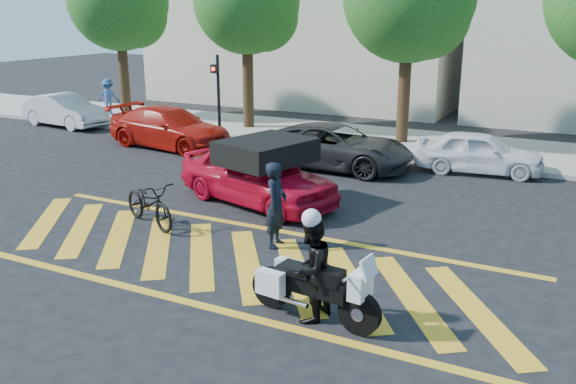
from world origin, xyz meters
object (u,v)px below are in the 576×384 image
at_px(officer_moto, 311,269).
at_px(parked_far_left, 65,110).
at_px(red_convertible, 257,174).
at_px(parked_left, 170,128).
at_px(bicycle, 149,203).
at_px(police_motorcycle, 312,287).
at_px(parked_mid_left, 335,146).
at_px(officer_bike, 276,205).
at_px(parked_mid_right, 479,152).

xyz_separation_m(officer_moto, parked_far_left, (-16.45, 10.67, -0.18)).
xyz_separation_m(red_convertible, parked_left, (-6.10, 4.38, -0.05)).
height_order(bicycle, parked_far_left, parked_far_left).
xyz_separation_m(police_motorcycle, parked_mid_left, (-3.46, 9.27, 0.12)).
height_order(officer_bike, police_motorcycle, officer_bike).
distance_m(officer_moto, parked_mid_left, 9.89).
height_order(officer_bike, parked_mid_right, officer_bike).
xyz_separation_m(bicycle, police_motorcycle, (5.21, -2.38, 0.03)).
height_order(officer_moto, parked_far_left, officer_moto).
bearing_deg(red_convertible, police_motorcycle, -126.38).
bearing_deg(parked_far_left, officer_bike, -113.10).
bearing_deg(bicycle, officer_moto, -91.86).
relative_size(officer_bike, officer_moto, 1.05).
xyz_separation_m(parked_mid_left, parked_mid_right, (4.14, 1.40, -0.04)).
height_order(officer_bike, parked_mid_left, officer_bike).
relative_size(red_convertible, parked_mid_right, 1.20).
xyz_separation_m(police_motorcycle, officer_moto, (-0.02, -0.00, 0.30)).
xyz_separation_m(parked_far_left, parked_left, (6.55, -1.32, 0.04)).
distance_m(bicycle, red_convertible, 2.95).
bearing_deg(police_motorcycle, parked_far_left, 153.87).
bearing_deg(parked_left, parked_far_left, 85.09).
bearing_deg(officer_bike, parked_mid_right, -27.15).
bearing_deg(officer_moto, parked_far_left, -116.17).
relative_size(police_motorcycle, parked_mid_left, 0.48).
relative_size(parked_left, parked_mid_right, 1.31).
xyz_separation_m(officer_bike, red_convertible, (-1.83, 2.42, -0.14)).
distance_m(officer_bike, parked_far_left, 16.60).
distance_m(officer_moto, parked_left, 13.62).
bearing_deg(officer_moto, parked_left, -126.55).
relative_size(bicycle, parked_left, 0.41).
bearing_deg(parked_mid_left, bicycle, 166.72).
height_order(officer_moto, parked_mid_left, officer_moto).
bearing_deg(parked_left, officer_bike, -124.06).
bearing_deg(parked_far_left, officer_moto, -116.79).
relative_size(police_motorcycle, parked_left, 0.47).
bearing_deg(officer_bike, bicycle, 84.03).
bearing_deg(parked_left, officer_moto, -126.82).
relative_size(officer_moto, red_convertible, 0.38).
height_order(bicycle, officer_moto, officer_moto).
bearing_deg(bicycle, police_motorcycle, -91.75).
height_order(officer_moto, red_convertible, officer_moto).
height_order(red_convertible, parked_far_left, red_convertible).
bearing_deg(bicycle, officer_bike, -64.23).
bearing_deg(bicycle, parked_mid_right, -12.61).
bearing_deg(parked_mid_left, parked_far_left, 84.86).
relative_size(red_convertible, parked_far_left, 1.10).
xyz_separation_m(bicycle, officer_moto, (5.19, -2.39, 0.33)).
height_order(police_motorcycle, parked_mid_right, parked_mid_right).
bearing_deg(parked_mid_right, red_convertible, 134.44).
relative_size(bicycle, parked_far_left, 0.49).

